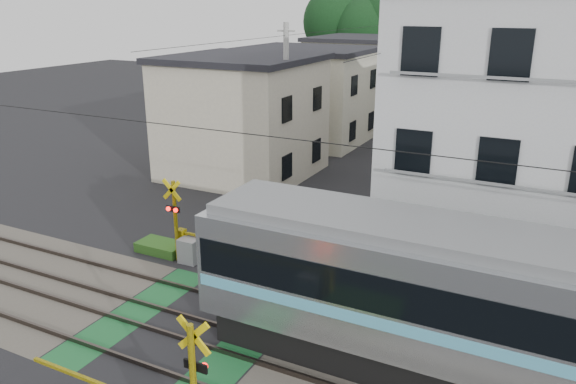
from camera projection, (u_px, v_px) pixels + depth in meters
The scene contains 10 objects.
ground at pixel (185, 329), 15.99m from camera, with size 120.00×120.00×0.00m, color black.
track_bed at pixel (185, 328), 15.98m from camera, with size 120.00×120.00×0.14m.
crossing_signal_far at pixel (187, 243), 19.96m from camera, with size 4.74×0.65×3.09m.
apartment_block at pixel (553, 134), 18.89m from camera, with size 10.20×8.36×9.30m.
houses_row at pixel (425, 93), 36.76m from camera, with size 22.07×31.35×6.80m.
tree_hill at pixel (486, 33), 54.20m from camera, with size 40.00×13.99×11.60m.
catenary at pixel (399, 250), 12.27m from camera, with size 60.00×5.04×7.00m.
utility_poles at pixel (394, 84), 34.59m from camera, with size 7.90×42.00×8.00m.
pedestrian at pixel (461, 118), 41.29m from camera, with size 0.59×0.38×1.60m, color #35323E.
weed_patches at pixel (236, 341), 15.11m from camera, with size 10.25×8.80×0.40m.
Camera 1 is at (8.89, -11.08, 8.83)m, focal length 35.00 mm.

